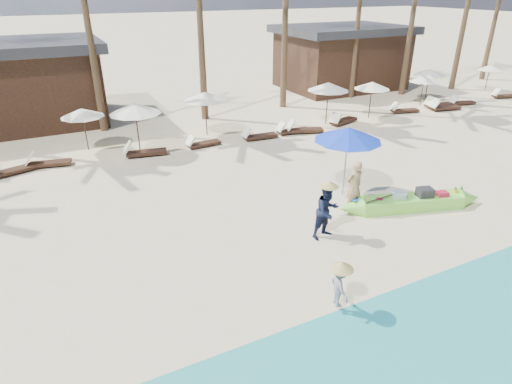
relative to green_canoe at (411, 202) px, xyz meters
name	(u,v)px	position (x,y,z in m)	size (l,w,h in m)	color
ground	(304,251)	(-4.61, -0.58, -0.24)	(240.00, 240.00, 0.00)	beige
wet_sand_strip	(442,380)	(-4.61, -5.58, -0.24)	(240.00, 4.50, 0.01)	tan
green_canoe	(411,202)	(0.00, 0.00, 0.00)	(5.57, 2.00, 0.73)	#79E044
tourist	(354,186)	(-1.88, 0.77, 0.65)	(0.66, 0.43, 1.80)	tan
vendor_green	(327,211)	(-3.62, -0.21, 0.62)	(0.84, 0.65, 1.73)	#121933
vendor_yellow	(340,286)	(-5.26, -3.07, 0.47)	(0.69, 0.40, 1.07)	gray
blue_umbrella	(348,134)	(-1.39, 1.94, 2.04)	(2.35, 2.35, 2.52)	#99999E
resort_parasol_4	(82,113)	(-9.11, 10.91, 1.52)	(1.90, 1.90, 1.95)	#382217
lounger_4_left	(8,171)	(-12.33, 9.27, -0.05)	(1.82, 1.03, 0.59)	#382217
lounger_4_right	(46,162)	(-10.92, 9.56, -0.05)	(1.81, 0.87, 0.59)	#382217
resort_parasol_5	(135,109)	(-7.06, 9.36, 1.83)	(2.23, 2.23, 2.30)	#382217
lounger_5_left	(143,152)	(-7.00, 9.01, -0.03)	(1.94, 0.88, 0.63)	#382217
resort_parasol_6	(205,96)	(-3.42, 10.55, 1.74)	(2.13, 2.13, 2.20)	#382217
lounger_6_left	(202,143)	(-4.26, 9.00, -0.06)	(1.69, 0.65, 0.56)	#382217
lounger_6_right	(258,135)	(-1.40, 8.80, -0.04)	(1.80, 0.66, 0.60)	#382217
resort_parasol_7	(328,87)	(3.07, 9.45, 1.80)	(2.20, 2.20, 2.27)	#382217
lounger_7_left	(291,130)	(0.52, 8.84, -0.05)	(1.79, 0.69, 0.59)	#382217
lounger_7_right	(303,129)	(1.09, 8.66, -0.03)	(1.97, 1.15, 0.64)	#382217
resort_parasol_8	(372,85)	(5.99, 9.39, 1.60)	(1.98, 1.98, 2.04)	#382217
lounger_8_left	(342,120)	(3.87, 9.07, -0.03)	(1.96, 1.08, 0.64)	#382217
resort_parasol_9	(424,79)	(10.73, 10.16, 1.41)	(1.79, 1.79, 1.84)	#382217
lounger_9_left	(403,110)	(8.52, 9.33, -0.05)	(1.79, 0.96, 0.58)	#382217
lounger_9_right	(444,107)	(11.12, 8.66, -0.02)	(2.03, 0.96, 0.66)	#382217
resort_parasol_10	(430,72)	(11.86, 10.84, 1.63)	(2.02, 2.02, 2.08)	#382217
lounger_10_left	(437,104)	(11.28, 9.30, -0.03)	(1.94, 0.84, 0.64)	#382217
lounger_10_right	(461,102)	(13.16, 9.11, -0.05)	(1.76, 0.88, 0.57)	#382217
resort_parasol_11	(490,67)	(18.04, 11.15, 1.40)	(1.77, 1.77, 1.83)	#382217
lounger_11_left	(504,95)	(17.26, 9.13, -0.05)	(1.82, 1.07, 0.59)	#382217
pavilion_east	(341,57)	(9.39, 16.92, 1.95)	(8.80, 6.60, 4.30)	#382217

